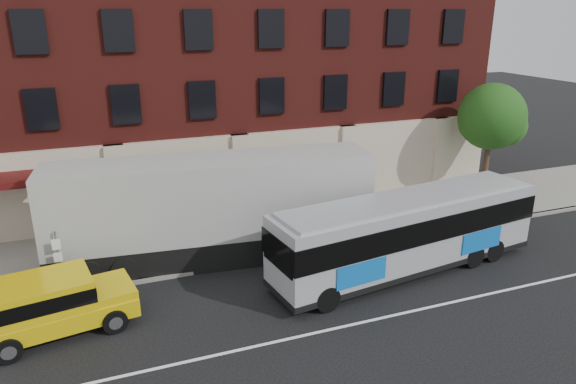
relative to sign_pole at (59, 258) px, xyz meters
name	(u,v)px	position (x,y,z in m)	size (l,w,h in m)	color
ground	(343,337)	(8.50, -6.15, -1.45)	(120.00, 120.00, 0.00)	black
sidewalk	(258,231)	(8.50, 2.85, -1.38)	(60.00, 6.00, 0.15)	gray
kerb	(280,258)	(8.50, -0.15, -1.38)	(60.00, 0.25, 0.15)	gray
lane_line	(336,328)	(8.50, -5.65, -1.45)	(60.00, 0.12, 0.01)	white
building	(213,56)	(8.49, 10.77, 6.13)	(30.00, 12.10, 15.00)	#5D1A16
sign_pole	(59,258)	(0.00, 0.00, 0.00)	(0.30, 0.20, 2.50)	slate
street_tree	(492,119)	(22.04, 3.34, 2.96)	(3.60, 3.60, 6.20)	#312118
city_bus	(407,231)	(12.89, -2.89, 0.30)	(11.80, 3.99, 3.17)	#999CA2
yellow_suv	(48,303)	(-0.28, -2.59, -0.33)	(5.26, 2.86, 1.96)	#E1BE0A
shipping_container	(213,211)	(5.98, 0.93, 0.71)	(13.32, 3.96, 4.37)	black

